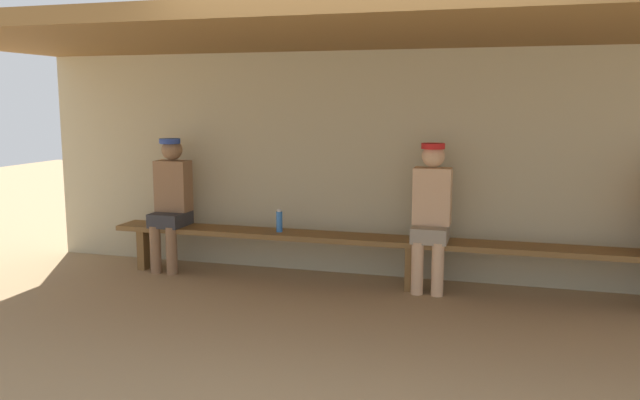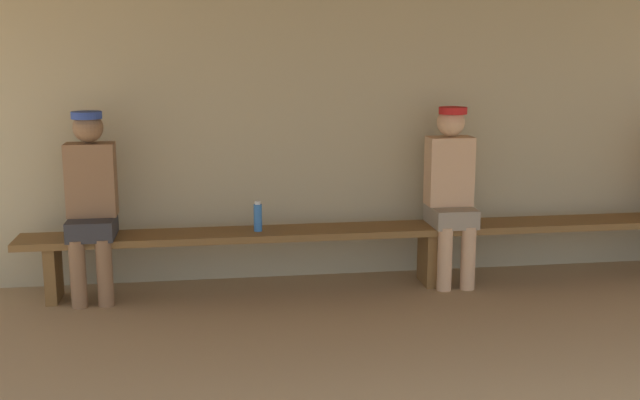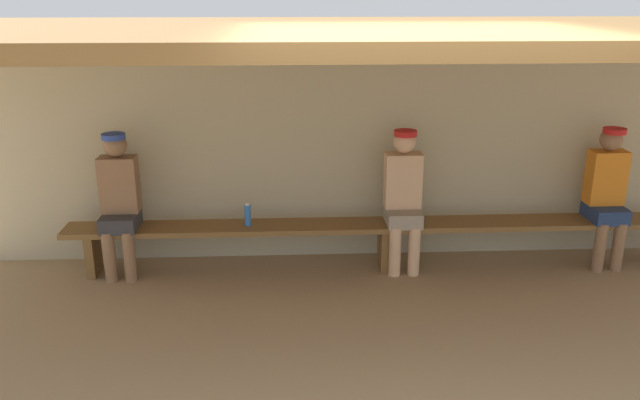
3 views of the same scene
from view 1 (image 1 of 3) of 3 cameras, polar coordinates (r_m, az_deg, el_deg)
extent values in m
plane|color=#9E7F59|center=(4.71, 5.17, -12.78)|extent=(24.00, 24.00, 0.00)
cube|color=#B7AD8C|center=(6.39, 8.74, 3.01)|extent=(8.00, 0.20, 2.20)
cube|color=brown|center=(5.10, 7.08, 14.69)|extent=(8.00, 2.80, 0.12)
cube|color=brown|center=(6.05, 8.04, -3.67)|extent=(6.00, 0.36, 0.05)
cube|color=brown|center=(7.02, -14.87, -4.08)|extent=(0.08, 0.29, 0.41)
cube|color=brown|center=(6.11, 7.99, -5.78)|extent=(0.08, 0.29, 0.41)
cube|color=#333338|center=(6.80, -12.96, -1.63)|extent=(0.32, 0.40, 0.14)
cylinder|color=#8C6647|center=(6.76, -14.21, -4.23)|extent=(0.11, 0.11, 0.48)
cylinder|color=#8C6647|center=(6.68, -12.87, -4.35)|extent=(0.11, 0.11, 0.48)
cube|color=#8C6647|center=(6.82, -12.73, 1.22)|extent=(0.34, 0.20, 0.52)
sphere|color=#8C6647|center=(6.78, -12.84, 4.32)|extent=(0.21, 0.21, 0.21)
cylinder|color=#2D47A5|center=(6.74, -13.03, 5.05)|extent=(0.21, 0.21, 0.05)
cube|color=gray|center=(5.99, 9.64, -2.90)|extent=(0.32, 0.40, 0.14)
cylinder|color=#DBAD84|center=(5.91, 8.52, -5.91)|extent=(0.11, 0.11, 0.48)
cylinder|color=#DBAD84|center=(5.89, 10.26, -6.01)|extent=(0.11, 0.11, 0.48)
cube|color=#DBAD84|center=(6.01, 9.81, 0.33)|extent=(0.34, 0.20, 0.52)
sphere|color=#DBAD84|center=(5.97, 9.90, 3.84)|extent=(0.21, 0.21, 0.21)
cylinder|color=red|center=(5.93, 9.88, 4.68)|extent=(0.21, 0.21, 0.05)
cylinder|color=blue|center=(6.33, -3.58, -1.91)|extent=(0.06, 0.06, 0.20)
cylinder|color=white|center=(6.31, -3.59, -0.92)|extent=(0.04, 0.04, 0.02)
camera|label=2|loc=(2.48, -66.03, 5.19)|focal=43.30mm
camera|label=3|loc=(1.94, -76.78, 29.71)|focal=36.88mm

